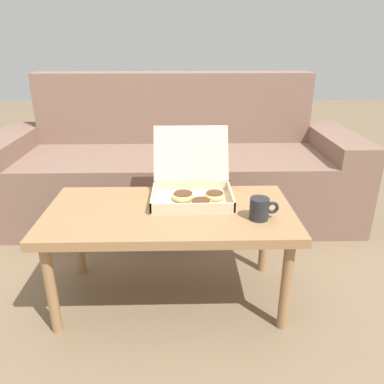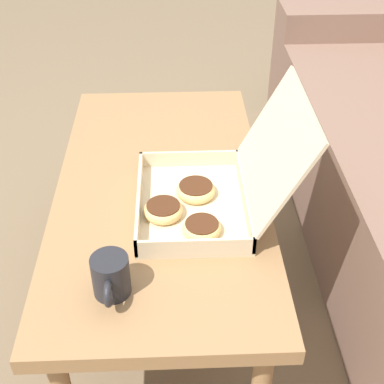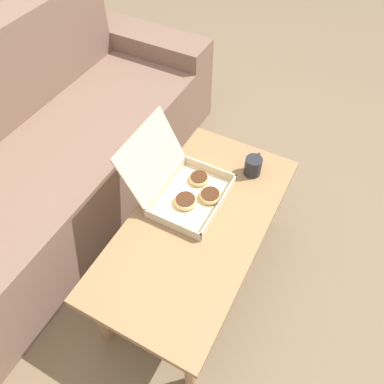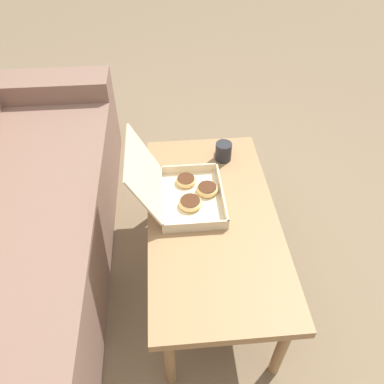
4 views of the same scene
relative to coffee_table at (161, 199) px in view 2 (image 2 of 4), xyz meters
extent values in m
plane|color=#756047|center=(0.00, 0.15, -0.41)|extent=(12.00, 12.00, 0.00)
cube|color=#7A5B4C|center=(-1.08, 0.92, -0.13)|extent=(0.24, 0.82, 0.58)
cube|color=#997047|center=(0.00, 0.00, 0.03)|extent=(1.08, 0.55, 0.04)
cylinder|color=#997047|center=(-0.48, -0.22, -0.20)|extent=(0.04, 0.04, 0.42)
cylinder|color=#997047|center=(-0.48, 0.22, -0.20)|extent=(0.04, 0.04, 0.42)
cube|color=beige|center=(0.10, 0.08, 0.05)|extent=(0.36, 0.27, 0.01)
cube|color=beige|center=(0.10, -0.05, 0.08)|extent=(0.36, 0.01, 0.04)
cube|color=beige|center=(0.10, 0.21, 0.08)|extent=(0.36, 0.01, 0.04)
cube|color=beige|center=(-0.08, 0.08, 0.08)|extent=(0.01, 0.27, 0.04)
cube|color=beige|center=(0.28, 0.08, 0.08)|extent=(0.01, 0.27, 0.04)
cube|color=beige|center=(0.10, 0.28, 0.22)|extent=(0.36, 0.13, 0.25)
torus|color=#E5BC75|center=(0.06, 0.09, 0.07)|extent=(0.10, 0.10, 0.03)
cylinder|color=#472614|center=(0.06, 0.09, 0.08)|extent=(0.09, 0.09, 0.01)
torus|color=#E5BC75|center=(0.21, 0.10, 0.07)|extent=(0.09, 0.09, 0.03)
cylinder|color=#472614|center=(0.21, 0.10, 0.08)|extent=(0.08, 0.08, 0.01)
torus|color=#E5BC75|center=(0.14, 0.01, 0.07)|extent=(0.10, 0.10, 0.03)
cylinder|color=#472614|center=(0.14, 0.01, 0.08)|extent=(0.08, 0.08, 0.01)
cylinder|color=#232328|center=(0.37, -0.10, 0.09)|extent=(0.08, 0.08, 0.09)
torus|color=#232328|center=(0.43, -0.10, 0.10)|extent=(0.06, 0.01, 0.06)
camera|label=1|loc=(0.06, -1.48, 0.74)|focal=35.00mm
camera|label=2|loc=(1.15, 0.04, 0.90)|focal=50.00mm
camera|label=3|loc=(-0.81, -0.40, 1.37)|focal=35.00mm
camera|label=4|loc=(-1.05, 0.18, 1.24)|focal=35.00mm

